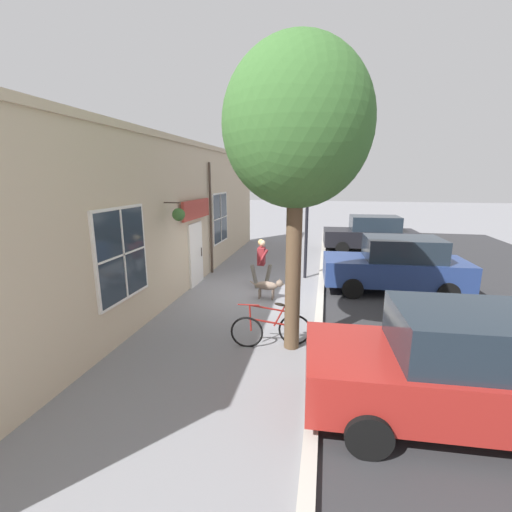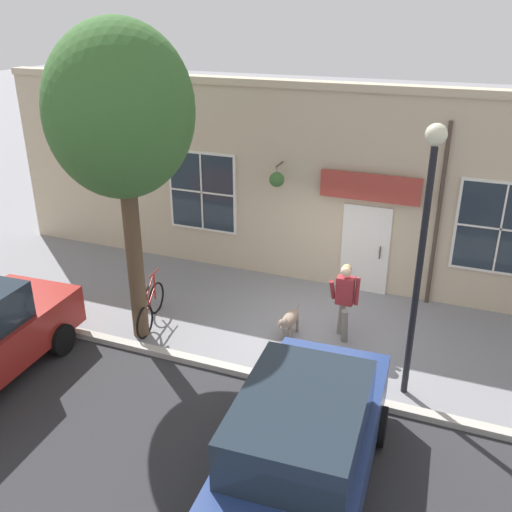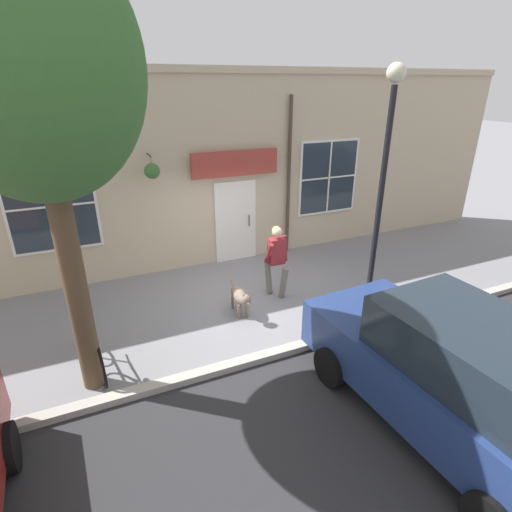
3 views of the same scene
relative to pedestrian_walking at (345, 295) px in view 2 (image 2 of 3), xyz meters
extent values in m
plane|color=gray|center=(-0.07, -0.65, -0.96)|extent=(90.00, 90.00, 0.00)
cube|color=#B2ADA3|center=(1.93, -0.65, -0.90)|extent=(0.20, 28.00, 0.12)
cube|color=#C6B293|center=(-2.42, -0.65, 1.31)|extent=(0.30, 18.00, 4.54)
cube|color=#C6B293|center=(-2.42, -0.65, 3.65)|extent=(0.42, 18.00, 0.16)
cube|color=white|center=(-2.25, -0.07, 0.09)|extent=(0.10, 1.10, 2.10)
cube|color=#232D38|center=(-2.22, -0.07, 0.04)|extent=(0.03, 0.90, 1.90)
cylinder|color=#47382D|center=(-2.16, 0.28, 0.09)|extent=(0.03, 0.03, 0.30)
cube|color=#AD3D33|center=(-2.15, -0.07, 1.59)|extent=(0.08, 2.20, 0.60)
cylinder|color=#47382D|center=(-2.19, 1.43, 1.08)|extent=(0.09, 0.09, 4.08)
cylinder|color=#47382D|center=(-2.03, -2.12, 1.94)|extent=(0.44, 0.04, 0.04)
cylinder|color=#47382D|center=(-1.85, -2.12, 1.76)|extent=(0.01, 0.01, 0.34)
cone|color=#2D2823|center=(-1.85, -2.12, 1.54)|extent=(0.32, 0.32, 0.18)
sphere|color=#3D6B33|center=(-1.85, -2.12, 1.63)|extent=(0.34, 0.34, 0.34)
cube|color=white|center=(-2.25, -4.21, 0.99)|extent=(0.08, 1.82, 2.02)
cube|color=#232D38|center=(-2.22, -4.21, 0.99)|extent=(0.03, 1.70, 1.90)
cube|color=white|center=(-2.20, -4.21, 0.99)|extent=(0.04, 0.04, 1.90)
cube|color=white|center=(-2.20, -4.21, 0.99)|extent=(0.04, 1.70, 0.04)
cube|color=white|center=(-2.25, 2.69, 0.99)|extent=(0.08, 1.82, 2.02)
cube|color=#232D38|center=(-2.22, 2.69, 0.99)|extent=(0.03, 1.70, 1.90)
cube|color=white|center=(-2.20, 2.69, 0.99)|extent=(0.04, 0.04, 1.90)
cube|color=white|center=(-2.20, 2.69, 0.99)|extent=(0.04, 1.70, 0.04)
cylinder|color=#6B665B|center=(0.21, 0.08, -0.57)|extent=(0.29, 0.13, 0.79)
cylinder|color=#6B665B|center=(-0.21, -0.08, -0.57)|extent=(0.29, 0.13, 0.79)
cube|color=maroon|center=(0.00, 0.00, 0.10)|extent=(0.22, 0.34, 0.57)
sphere|color=tan|center=(0.02, 0.00, 0.53)|extent=(0.21, 0.21, 0.21)
sphere|color=tan|center=(-0.01, 0.00, 0.55)|extent=(0.20, 0.20, 0.20)
cylinder|color=maroon|center=(-0.04, 0.23, 0.11)|extent=(0.16, 0.09, 0.57)
cylinder|color=maroon|center=(0.10, -0.23, 0.13)|extent=(0.33, 0.09, 0.52)
ellipsoid|color=#7F6B5B|center=(0.34, -1.00, -0.56)|extent=(0.68, 0.30, 0.25)
cylinder|color=#7F6B5B|center=(0.55, -0.92, -0.82)|extent=(0.06, 0.06, 0.29)
cylinder|color=#7F6B5B|center=(0.54, -1.09, -0.82)|extent=(0.06, 0.06, 0.29)
cylinder|color=#7F6B5B|center=(0.14, -0.91, -0.82)|extent=(0.06, 0.06, 0.29)
cylinder|color=#7F6B5B|center=(0.14, -1.08, -0.82)|extent=(0.06, 0.06, 0.29)
sphere|color=#7F6B5B|center=(0.74, -1.01, -0.46)|extent=(0.21, 0.21, 0.21)
cone|color=#7F6B5B|center=(0.85, -1.02, -0.48)|extent=(0.10, 0.09, 0.09)
cone|color=#7F6B5B|center=(0.73, -0.96, -0.37)|extent=(0.06, 0.06, 0.07)
cone|color=#7F6B5B|center=(0.73, -1.06, -0.37)|extent=(0.06, 0.06, 0.07)
cylinder|color=#7F6B5B|center=(-0.07, -0.99, -0.51)|extent=(0.21, 0.04, 0.14)
cylinder|color=brown|center=(1.39, -3.86, 0.80)|extent=(0.32, 0.32, 3.53)
ellipsoid|color=#38662D|center=(1.39, -3.86, 3.55)|extent=(2.82, 2.53, 3.10)
sphere|color=#38662D|center=(1.84, -3.79, 3.06)|extent=(1.46, 1.46, 1.46)
torus|color=black|center=(0.46, -4.05, -0.63)|extent=(0.71, 0.11, 0.70)
torus|color=black|center=(1.44, -3.72, -0.63)|extent=(0.71, 0.11, 0.70)
cylinder|color=maroon|center=(0.95, -3.88, -0.43)|extent=(0.94, 0.34, 0.26)
cylinder|color=maroon|center=(1.12, -3.83, -0.29)|extent=(0.26, 0.11, 0.46)
cylinder|color=maroon|center=(0.90, -3.90, -0.11)|extent=(0.79, 0.29, 0.22)
cylinder|color=maroon|center=(0.53, -4.02, -0.31)|extent=(0.07, 0.05, 0.58)
cylinder|color=maroon|center=(0.50, -4.03, -0.01)|extent=(0.46, 0.07, 0.03)
ellipsoid|color=black|center=(1.12, -3.83, -0.03)|extent=(0.27, 0.17, 0.11)
cylinder|color=black|center=(2.57, -4.87, -0.65)|extent=(0.63, 0.21, 0.62)
cube|color=navy|center=(4.16, 0.45, -0.27)|extent=(4.39, 1.99, 0.76)
cube|color=#1E2833|center=(4.37, 0.46, 0.45)|extent=(2.32, 1.67, 0.68)
cylinder|color=black|center=(2.87, -0.50, -0.65)|extent=(0.63, 0.21, 0.62)
cylinder|color=black|center=(2.78, 1.26, -0.65)|extent=(0.63, 0.21, 0.62)
cylinder|color=black|center=(1.34, 1.44, 1.19)|extent=(0.11, 0.11, 4.31)
sphere|color=beige|center=(1.34, 1.44, 3.53)|extent=(0.32, 0.32, 0.32)
camera|label=1|loc=(2.01, -10.61, 2.59)|focal=24.00mm
camera|label=2|loc=(9.89, 2.06, 5.22)|focal=40.00mm
camera|label=3|loc=(6.95, -3.55, 3.38)|focal=28.00mm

